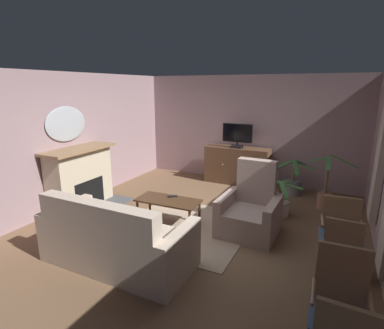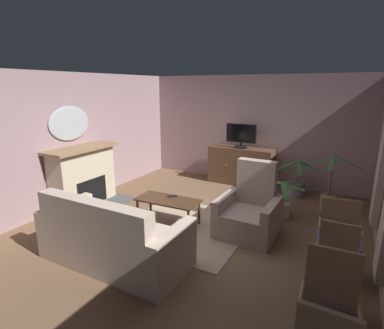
{
  "view_description": "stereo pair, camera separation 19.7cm",
  "coord_description": "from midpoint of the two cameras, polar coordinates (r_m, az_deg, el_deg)",
  "views": [
    {
      "loc": [
        2.0,
        -4.06,
        2.33
      ],
      "look_at": [
        -0.2,
        0.43,
        1.02
      ],
      "focal_mm": 28.09,
      "sensor_mm": 36.0,
      "label": 1
    },
    {
      "loc": [
        2.17,
        -3.97,
        2.33
      ],
      "look_at": [
        -0.2,
        0.43,
        1.02
      ],
      "focal_mm": 28.09,
      "sensor_mm": 36.0,
      "label": 2
    }
  ],
  "objects": [
    {
      "name": "potted_plant_leafy_by_curtain",
      "position": [
        6.96,
        19.89,
        -4.02
      ],
      "size": [
        0.84,
        0.99,
        0.79
      ],
      "color": "slate",
      "rests_on": "ground_plane"
    },
    {
      "name": "potted_plant_on_hearth_side",
      "position": [
        6.34,
        25.26,
        -5.6
      ],
      "size": [
        0.89,
        0.84,
        1.09
      ],
      "color": "#99664C",
      "rests_on": "ground_plane"
    },
    {
      "name": "coffee_table",
      "position": [
        5.23,
        -3.54,
        -7.13
      ],
      "size": [
        1.12,
        0.54,
        0.44
      ],
      "color": "#422B19",
      "rests_on": "ground_plane"
    },
    {
      "name": "side_chair_mid_row",
      "position": [
        4.32,
        27.24,
        -11.87
      ],
      "size": [
        0.53,
        0.47,
        0.95
      ],
      "color": "#42567A",
      "rests_on": "ground_plane"
    },
    {
      "name": "fireplace",
      "position": [
        6.26,
        -18.95,
        -2.46
      ],
      "size": [
        0.92,
        1.48,
        1.2
      ],
      "color": "#4C4C51",
      "rests_on": "ground_plane"
    },
    {
      "name": "side_chair_nearest_door",
      "position": [
        3.65,
        26.93,
        -17.0
      ],
      "size": [
        0.44,
        0.47,
        0.95
      ],
      "color": "#42567A",
      "rests_on": "ground_plane"
    },
    {
      "name": "potted_plant_small_fern_corner",
      "position": [
        5.81,
        17.37,
        -7.68
      ],
      "size": [
        0.79,
        0.96,
        0.67
      ],
      "color": "beige",
      "rests_on": "ground_plane"
    },
    {
      "name": "wall_left",
      "position": [
        6.34,
        -21.54,
        4.26
      ],
      "size": [
        0.1,
        6.8,
        2.59
      ],
      "primitive_type": "cube",
      "color": "gray",
      "rests_on": "ground_plane"
    },
    {
      "name": "wall_mirror_oval",
      "position": [
        6.24,
        -21.32,
        7.3
      ],
      "size": [
        0.06,
        0.94,
        0.66
      ],
      "primitive_type": "ellipsoid",
      "color": "#B2B7BF"
    },
    {
      "name": "television",
      "position": [
        7.2,
        10.07,
        5.48
      ],
      "size": [
        0.72,
        0.2,
        0.58
      ],
      "color": "black",
      "rests_on": "tv_cabinet"
    },
    {
      "name": "tv_remote",
      "position": [
        5.32,
        -2.68,
        -6.03
      ],
      "size": [
        0.16,
        0.15,
        0.02
      ],
      "primitive_type": "cube",
      "rotation": [
        0.0,
        0.0,
        3.81
      ],
      "color": "black",
      "rests_on": "coffee_table"
    },
    {
      "name": "armchair_in_far_corner",
      "position": [
        5.01,
        11.97,
        -9.0
      ],
      "size": [
        0.92,
        0.91,
        1.16
      ],
      "color": "#A3897F",
      "rests_on": "ground_plane"
    },
    {
      "name": "tv_cabinet",
      "position": [
        7.41,
        9.93,
        -0.44
      ],
      "size": [
        1.54,
        0.49,
        0.9
      ],
      "color": "#402A1C",
      "rests_on": "ground_plane"
    },
    {
      "name": "wall_back",
      "position": [
        7.53,
        12.07,
        6.45
      ],
      "size": [
        5.93,
        0.1,
        2.59
      ],
      "primitive_type": "cube",
      "color": "gray",
      "rests_on": "ground_plane"
    },
    {
      "name": "side_chair_far_end",
      "position": [
        3.01,
        26.33,
        -23.66
      ],
      "size": [
        0.48,
        0.46,
        1.04
      ],
      "color": "#42567A",
      "rests_on": "ground_plane"
    },
    {
      "name": "sofa_floral",
      "position": [
        4.24,
        -13.59,
        -13.82
      ],
      "size": [
        2.02,
        0.91,
        1.0
      ],
      "color": "#C6B29E",
      "rests_on": "ground_plane"
    },
    {
      "name": "ground_plane",
      "position": [
        5.1,
        0.8,
        -12.8
      ],
      "size": [
        5.93,
        6.8,
        0.04
      ],
      "primitive_type": "cube",
      "color": "brown"
    },
    {
      "name": "rug_central",
      "position": [
        5.24,
        -0.18,
        -11.68
      ],
      "size": [
        2.06,
        2.01,
        0.01
      ],
      "primitive_type": "cube",
      "color": "tan",
      "rests_on": "ground_plane"
    }
  ]
}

